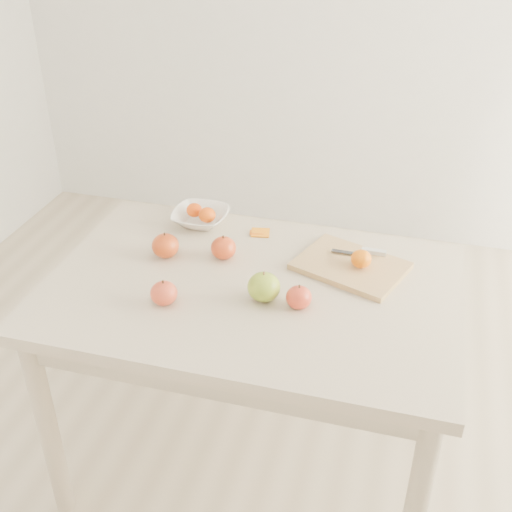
# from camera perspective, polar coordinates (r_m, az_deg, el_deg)

# --- Properties ---
(ground) EXTENTS (3.50, 3.50, 0.00)m
(ground) POSITION_cam_1_polar(r_m,az_deg,el_deg) (2.38, -0.34, -17.68)
(ground) COLOR #C6B293
(ground) RESTS_ON ground
(table) EXTENTS (1.20, 0.80, 0.75)m
(table) POSITION_cam_1_polar(r_m,az_deg,el_deg) (1.93, -0.40, -5.02)
(table) COLOR beige
(table) RESTS_ON ground
(cutting_board) EXTENTS (0.37, 0.32, 0.02)m
(cutting_board) POSITION_cam_1_polar(r_m,az_deg,el_deg) (1.96, 8.41, -0.88)
(cutting_board) COLOR tan
(cutting_board) RESTS_ON table
(board_tangerine) EXTENTS (0.06, 0.06, 0.05)m
(board_tangerine) POSITION_cam_1_polar(r_m,az_deg,el_deg) (1.93, 9.33, -0.25)
(board_tangerine) COLOR orange
(board_tangerine) RESTS_ON cutting_board
(fruit_bowl) EXTENTS (0.19, 0.19, 0.05)m
(fruit_bowl) POSITION_cam_1_polar(r_m,az_deg,el_deg) (2.19, -4.96, 3.46)
(fruit_bowl) COLOR white
(fruit_bowl) RESTS_ON table
(bowl_tangerine_near) EXTENTS (0.05, 0.05, 0.05)m
(bowl_tangerine_near) POSITION_cam_1_polar(r_m,az_deg,el_deg) (2.20, -5.51, 4.09)
(bowl_tangerine_near) COLOR #E54408
(bowl_tangerine_near) RESTS_ON fruit_bowl
(bowl_tangerine_far) EXTENTS (0.06, 0.06, 0.05)m
(bowl_tangerine_far) POSITION_cam_1_polar(r_m,az_deg,el_deg) (2.16, -4.37, 3.66)
(bowl_tangerine_far) COLOR #D45207
(bowl_tangerine_far) RESTS_ON fruit_bowl
(orange_peel_a) EXTENTS (0.07, 0.06, 0.01)m
(orange_peel_a) POSITION_cam_1_polar(r_m,az_deg,el_deg) (2.12, 0.39, 1.98)
(orange_peel_a) COLOR orange
(orange_peel_a) RESTS_ON table
(orange_peel_b) EXTENTS (0.05, 0.05, 0.01)m
(orange_peel_b) POSITION_cam_1_polar(r_m,az_deg,el_deg) (2.13, 0.04, 2.08)
(orange_peel_b) COLOR orange
(orange_peel_b) RESTS_ON table
(paring_knife) EXTENTS (0.17, 0.05, 0.01)m
(paring_knife) POSITION_cam_1_polar(r_m,az_deg,el_deg) (2.01, 10.04, 0.37)
(paring_knife) COLOR silver
(paring_knife) RESTS_ON cutting_board
(apple_green) EXTENTS (0.09, 0.09, 0.08)m
(apple_green) POSITION_cam_1_polar(r_m,az_deg,el_deg) (1.79, 0.70, -2.76)
(apple_green) COLOR olive
(apple_green) RESTS_ON table
(apple_red_e) EXTENTS (0.07, 0.07, 0.06)m
(apple_red_e) POSITION_cam_1_polar(r_m,az_deg,el_deg) (1.77, 3.83, -3.69)
(apple_red_e) COLOR maroon
(apple_red_e) RESTS_ON table
(apple_red_a) EXTENTS (0.08, 0.08, 0.07)m
(apple_red_a) POSITION_cam_1_polar(r_m,az_deg,el_deg) (1.98, -2.91, 0.72)
(apple_red_a) COLOR #951503
(apple_red_a) RESTS_ON table
(apple_red_c) EXTENTS (0.08, 0.08, 0.07)m
(apple_red_c) POSITION_cam_1_polar(r_m,az_deg,el_deg) (1.80, -8.19, -3.29)
(apple_red_c) COLOR #A50916
(apple_red_c) RESTS_ON table
(apple_red_b) EXTENTS (0.09, 0.09, 0.08)m
(apple_red_b) POSITION_cam_1_polar(r_m,az_deg,el_deg) (2.01, -8.06, 0.91)
(apple_red_b) COLOR #910D07
(apple_red_b) RESTS_ON table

